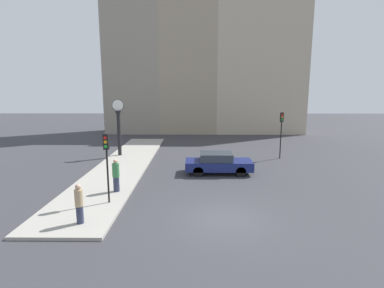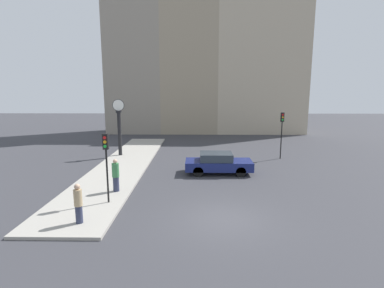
{
  "view_description": "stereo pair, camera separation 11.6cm",
  "coord_description": "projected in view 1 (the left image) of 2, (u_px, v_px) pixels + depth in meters",
  "views": [
    {
      "loc": [
        -1.32,
        -12.47,
        5.66
      ],
      "look_at": [
        -1.5,
        7.14,
        2.1
      ],
      "focal_mm": 28.0,
      "sensor_mm": 36.0,
      "label": 1
    },
    {
      "loc": [
        -1.2,
        -12.47,
        5.66
      ],
      "look_at": [
        -1.5,
        7.14,
        2.1
      ],
      "focal_mm": 28.0,
      "sensor_mm": 36.0,
      "label": 2
    }
  ],
  "objects": [
    {
      "name": "traffic_light_near",
      "position": [
        107.0,
        154.0,
        14.45
      ],
      "size": [
        0.26,
        0.24,
        3.45
      ],
      "color": "black",
      "rests_on": "sidewalk_corner"
    },
    {
      "name": "sidewalk_corner",
      "position": [
        124.0,
        164.0,
        22.73
      ],
      "size": [
        3.72,
        23.13,
        0.14
      ],
      "primitive_type": "cube",
      "color": "#A39E93",
      "rests_on": "ground_plane"
    },
    {
      "name": "pedestrian_green_hoodie",
      "position": [
        116.0,
        175.0,
        16.35
      ],
      "size": [
        0.39,
        0.39,
        1.82
      ],
      "color": "#2D334C",
      "rests_on": "sidewalk_corner"
    },
    {
      "name": "street_clock",
      "position": [
        119.0,
        127.0,
        25.23
      ],
      "size": [
        0.99,
        0.39,
        4.75
      ],
      "color": "black",
      "rests_on": "sidewalk_corner"
    },
    {
      "name": "traffic_light_far",
      "position": [
        281.0,
        126.0,
        24.53
      ],
      "size": [
        0.26,
        0.24,
        3.84
      ],
      "color": "black",
      "rests_on": "ground_plane"
    },
    {
      "name": "sedan_car",
      "position": [
        218.0,
        163.0,
        20.44
      ],
      "size": [
        4.53,
        1.87,
        1.43
      ],
      "color": "navy",
      "rests_on": "ground_plane"
    },
    {
      "name": "ground_plane",
      "position": [
        224.0,
        219.0,
        13.27
      ],
      "size": [
        120.0,
        120.0,
        0.0
      ],
      "primitive_type": "plane",
      "color": "#38383D"
    },
    {
      "name": "building_row",
      "position": [
        203.0,
        63.0,
        39.04
      ],
      "size": [
        25.69,
        5.0,
        19.94
      ],
      "color": "gray",
      "rests_on": "ground_plane"
    },
    {
      "name": "pedestrian_tan_coat",
      "position": [
        79.0,
        204.0,
        12.42
      ],
      "size": [
        0.34,
        0.34,
        1.71
      ],
      "color": "#2D334C",
      "rests_on": "sidewalk_corner"
    }
  ]
}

